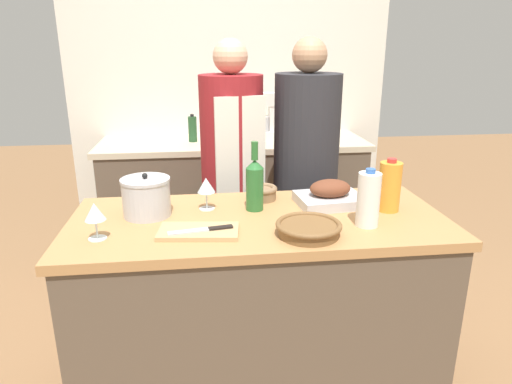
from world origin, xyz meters
TOP-DOWN VIEW (x-y plane):
  - kitchen_island at (0.00, 0.00)m, footprint 1.59×0.70m
  - back_counter at (0.00, 1.44)m, footprint 1.91×0.60m
  - back_wall at (0.00, 1.79)m, footprint 2.41×0.10m
  - roasting_pan at (0.34, 0.12)m, footprint 0.31×0.25m
  - wicker_basket at (0.17, -0.21)m, footprint 0.26×0.26m
  - cutting_board at (-0.25, -0.14)m, footprint 0.33×0.20m
  - stock_pot at (-0.47, 0.09)m, footprint 0.21×0.21m
  - mixing_bowl at (0.05, 0.23)m, footprint 0.14×0.14m
  - juice_jug at (0.58, 0.02)m, footprint 0.10×0.10m
  - milk_jug at (0.42, -0.14)m, footprint 0.09×0.09m
  - wine_bottle_green at (-0.01, 0.10)m, footprint 0.08×0.08m
  - wine_glass_left at (-0.22, 0.13)m, footprint 0.08×0.08m
  - wine_glass_right at (-0.63, -0.15)m, footprint 0.08×0.08m
  - knife_chef at (-0.24, -0.15)m, footprint 0.25×0.07m
  - stand_mixer at (0.23, 1.48)m, footprint 0.18×0.14m
  - condiment_bottle_tall at (0.42, 1.51)m, footprint 0.06×0.06m
  - condiment_bottle_short at (-0.29, 1.45)m, footprint 0.06×0.06m
  - person_cook_aproned at (-0.06, 0.76)m, footprint 0.36×0.38m
  - person_cook_guest at (0.37, 0.72)m, footprint 0.37×0.37m

SIDE VIEW (x-z plane):
  - kitchen_island at x=0.00m, z-range 0.00..0.91m
  - back_counter at x=0.00m, z-range 0.00..0.94m
  - person_cook_aproned at x=-0.06m, z-range 0.08..1.72m
  - person_cook_guest at x=0.37m, z-range 0.08..1.73m
  - cutting_board at x=-0.25m, z-range 0.91..0.92m
  - knife_chef at x=-0.24m, z-range 0.92..0.93m
  - wicker_basket at x=0.17m, z-range 0.91..0.96m
  - mixing_bowl at x=0.05m, z-range 0.91..0.97m
  - roasting_pan at x=0.34m, z-range 0.89..1.01m
  - stock_pot at x=-0.47m, z-range 0.89..1.08m
  - wine_glass_right at x=-0.63m, z-range 0.94..1.08m
  - wine_glass_left at x=-0.22m, z-range 0.94..1.08m
  - juice_jug at x=0.58m, z-range 0.90..1.13m
  - milk_jug at x=0.42m, z-range 0.90..1.14m
  - wine_bottle_green at x=-0.01m, z-range 0.87..1.18m
  - condiment_bottle_short at x=-0.29m, z-range 0.93..1.13m
  - condiment_bottle_tall at x=0.42m, z-range 0.93..1.14m
  - stand_mixer at x=0.23m, z-range 0.91..1.24m
  - back_wall at x=0.00m, z-range 0.00..2.55m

